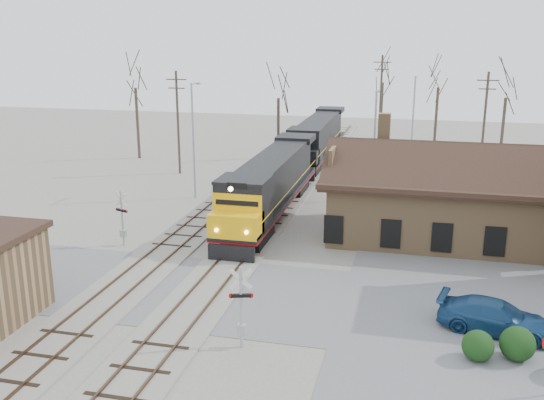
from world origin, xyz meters
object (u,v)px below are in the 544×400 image
at_px(depot, 441,202).
at_px(locomotive_trailing, 317,139).
at_px(parked_car, 496,317).
at_px(locomotive_lead, 270,185).

distance_m(depot, locomotive_trailing, 25.65).
bearing_deg(locomotive_trailing, parked_car, -68.46).
height_order(depot, locomotive_trailing, depot).
relative_size(depot, parked_car, 2.99).
bearing_deg(parked_car, depot, 22.13).
relative_size(locomotive_trailing, parked_car, 4.03).
bearing_deg(depot, locomotive_lead, 171.00).
bearing_deg(locomotive_trailing, locomotive_lead, -90.00).
relative_size(locomotive_lead, parked_car, 4.03).
relative_size(locomotive_lead, locomotive_trailing, 1.00).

